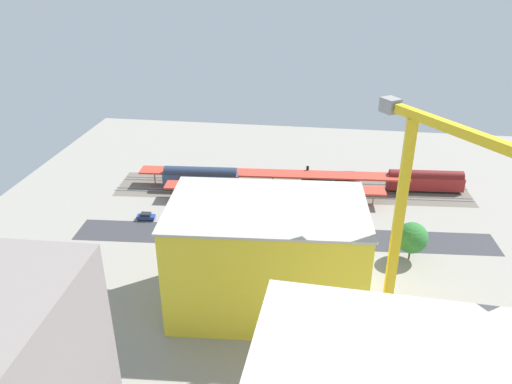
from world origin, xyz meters
name	(u,v)px	position (x,y,z in m)	size (l,w,h in m)	color
ground_plane	(284,231)	(0.00, 0.00, 0.00)	(145.03, 145.03, 0.00)	gray
rail_bed	(292,189)	(0.00, -21.87, 0.00)	(90.64, 14.88, 0.01)	#665E54
street_asphalt	(283,237)	(0.00, 2.50, 0.00)	(90.64, 9.00, 0.01)	#38383D
track_rails	(292,188)	(0.00, -21.87, 0.18)	(90.43, 14.75, 0.12)	#9E9EA8
platform_canopy_near	(274,188)	(3.80, -13.91, 3.73)	(53.84, 8.30, 3.98)	#C63D2D
platform_canopy_far	(273,174)	(4.95, -21.80, 4.04)	(69.41, 9.58, 4.29)	#C63D2D
locomotive	(331,179)	(-9.97, -25.31, 1.91)	(15.53, 3.99, 5.33)	black
passenger_coach	(425,180)	(-33.82, -25.31, 3.03)	(19.32, 4.23, 5.76)	black
freight_coach_far	(201,178)	(23.25, -18.43, 3.25)	(19.53, 4.45, 6.19)	black
parked_car_0	(333,231)	(-10.65, -0.47, 0.72)	(4.13, 1.96, 1.61)	black
parked_car_1	(306,228)	(-4.73, -0.89, 0.79)	(4.64, 2.02, 1.78)	black
parked_car_2	(279,226)	(1.08, -0.88, 0.81)	(4.37, 2.09, 1.82)	black
parked_car_3	(251,224)	(7.55, -0.70, 0.71)	(4.15, 2.11, 1.57)	black
parked_car_4	(223,222)	(13.94, -0.83, 0.68)	(4.83, 1.99, 1.53)	black
parked_car_5	(198,219)	(19.81, -1.29, 0.68)	(4.45, 2.24, 1.53)	black
parked_car_6	(174,219)	(25.32, -0.58, 0.80)	(4.57, 2.17, 1.81)	black
parked_car_7	(146,217)	(31.94, -0.76, 0.74)	(4.22, 2.05, 1.67)	black
construction_building	(266,257)	(0.87, 25.07, 9.44)	(31.69, 19.76, 18.88)	yellow
construction_roof_slab	(267,207)	(0.87, 25.07, 19.08)	(32.29, 20.36, 0.40)	#B7B2A8
tower_crane	(412,218)	(-20.28, 32.50, 22.74)	(18.05, 24.23, 37.96)	gray
box_truck_0	(304,253)	(-4.99, 10.77, 1.67)	(10.45, 3.52, 3.38)	black
box_truck_1	(342,250)	(-12.45, 8.67, 1.61)	(10.40, 4.06, 3.25)	black
street_tree_0	(412,238)	(-25.91, 7.53, 5.01)	(6.23, 6.23, 8.13)	brown
street_tree_1	(244,227)	(7.77, 6.93, 4.33)	(4.67, 4.67, 6.68)	brown
street_tree_2	(248,228)	(6.89, 7.62, 4.70)	(4.65, 4.65, 7.05)	brown
traffic_light	(220,225)	(12.66, 7.22, 4.62)	(0.50, 0.36, 7.05)	#333333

